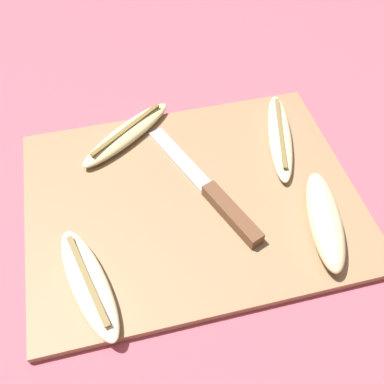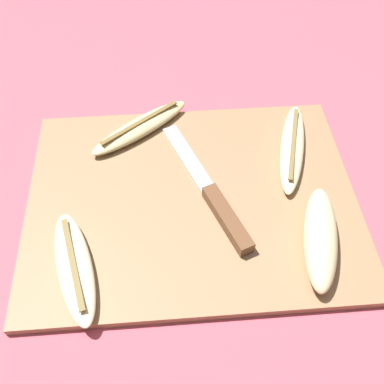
{
  "view_description": "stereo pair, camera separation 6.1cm",
  "coord_description": "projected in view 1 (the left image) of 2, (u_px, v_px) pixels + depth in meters",
  "views": [
    {
      "loc": [
        -0.09,
        -0.37,
        0.5
      ],
      "look_at": [
        0.0,
        0.0,
        0.02
      ],
      "focal_mm": 42.0,
      "sensor_mm": 36.0,
      "label": 1
    },
    {
      "loc": [
        -0.03,
        -0.38,
        0.5
      ],
      "look_at": [
        0.0,
        0.0,
        0.02
      ],
      "focal_mm": 42.0,
      "sensor_mm": 36.0,
      "label": 2
    }
  ],
  "objects": [
    {
      "name": "knife",
      "position": [
        221.0,
        202.0,
        0.6
      ],
      "size": [
        0.11,
        0.24,
        0.02
      ],
      "rotation": [
        0.0,
        0.0,
        0.37
      ],
      "color": "brown",
      "rests_on": "cutting_board"
    },
    {
      "name": "banana_bright_far",
      "position": [
        89.0,
        283.0,
        0.53
      ],
      "size": [
        0.08,
        0.17,
        0.02
      ],
      "rotation": [
        0.0,
        0.0,
        3.39
      ],
      "color": "beige",
      "rests_on": "cutting_board"
    },
    {
      "name": "cutting_board",
      "position": [
        192.0,
        199.0,
        0.62
      ],
      "size": [
        0.45,
        0.35,
        0.01
      ],
      "color": "#997551",
      "rests_on": "ground_plane"
    },
    {
      "name": "banana_soft_right",
      "position": [
        325.0,
        220.0,
        0.58
      ],
      "size": [
        0.08,
        0.16,
        0.03
      ],
      "rotation": [
        0.0,
        0.0,
        6.05
      ],
      "color": "beige",
      "rests_on": "cutting_board"
    },
    {
      "name": "banana_mellow_near",
      "position": [
        127.0,
        134.0,
        0.68
      ],
      "size": [
        0.16,
        0.14,
        0.02
      ],
      "rotation": [
        0.0,
        0.0,
        2.21
      ],
      "color": "beige",
      "rests_on": "cutting_board"
    },
    {
      "name": "banana_cream_curved",
      "position": [
        280.0,
        136.0,
        0.68
      ],
      "size": [
        0.08,
        0.18,
        0.02
      ],
      "rotation": [
        0.0,
        0.0,
        6.01
      ],
      "color": "beige",
      "rests_on": "cutting_board"
    },
    {
      "name": "ground_plane",
      "position": [
        192.0,
        202.0,
        0.63
      ],
      "size": [
        4.0,
        4.0,
        0.0
      ],
      "primitive_type": "plane",
      "color": "#C65160"
    }
  ]
}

